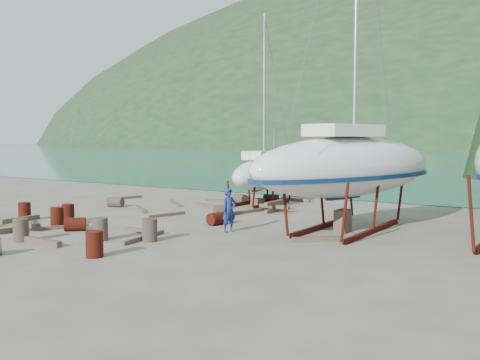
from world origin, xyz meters
The scene contains 37 objects.
ground centered at (0.00, 0.00, 0.00)m, with size 600.00×600.00×0.00m, color #5E564A.
far_house_left centered at (-60.00, 190.00, 2.92)m, with size 6.60×5.60×5.60m.
moored_boat_left centered at (-30.00, 60.00, 0.39)m, with size 2.00×5.00×6.05m.
moored_boat_far centered at (-8.00, 110.00, 0.39)m, with size 2.00×5.00×6.05m.
large_sailboat_near centered at (6.21, 4.28, 2.80)m, with size 6.19×11.49×17.37m.
small_sailboat_shore centered at (-1.64, 9.87, 1.87)m, with size 3.54×7.37×11.32m.
worker centered at (2.19, 1.12, 0.93)m, with size 0.68×0.45×1.87m, color navy.
drum_4 centered at (-1.39, 10.67, 0.29)m, with size 0.58×0.58×0.88m, color #59160F.
drum_5 centered at (0.83, -2.26, 0.44)m, with size 0.58×0.58×0.88m, color #2D2823.
drum_6 centered at (0.65, 2.37, 0.29)m, with size 0.58×0.58×0.88m, color #59160F.
drum_7 centered at (1.23, -5.33, 0.44)m, with size 0.58×0.58×0.88m, color #59160F.
drum_8 centered at (-5.61, -1.00, 0.44)m, with size 0.58×0.58×0.88m, color #59160F.
drum_9 centered at (-2.99, 9.73, 0.29)m, with size 0.58×0.58×0.88m, color #2D2823.
drum_11 centered at (-0.81, 4.82, 0.29)m, with size 0.58×0.58×0.88m, color #2D2823.
drum_12 centered at (-3.46, -2.34, 0.29)m, with size 0.58×0.58×0.88m, color #59160F.
drum_13 centered at (-7.89, -1.76, 0.44)m, with size 0.58×0.58×0.88m, color #59160F.
drum_14 centered at (-5.03, -2.05, 0.44)m, with size 0.58×0.58×0.88m, color #59160F.
drum_15 centered at (-8.07, 4.28, 0.29)m, with size 0.58×0.58×0.88m, color #2D2823.
drum_16 centered at (-3.29, -5.03, 0.44)m, with size 0.58×0.58×0.88m, color #2D2823.
drum_17 centered at (-0.89, -3.20, 0.44)m, with size 0.58×0.58×0.88m, color #2D2823.
timber_0 centered at (-4.54, 10.06, 0.07)m, with size 0.14×2.24×0.14m, color brown.
timber_1 centered at (6.28, 1.30, 0.10)m, with size 0.19×2.09×0.19m, color brown.
timber_3 centered at (-4.59, -2.68, 0.07)m, with size 0.15×3.19×0.15m, color brown.
timber_4 centered at (-5.68, 3.89, 0.09)m, with size 0.17×2.23×0.17m, color brown.
timber_5 centered at (0.35, -2.10, 0.08)m, with size 0.16×2.82×0.16m, color brown.
timber_6 centered at (-0.59, 12.59, 0.10)m, with size 0.19×1.93×0.19m, color brown.
timber_7 centered at (-0.90, -1.12, 0.09)m, with size 0.17×1.68×0.17m, color brown.
timber_8 centered at (-3.56, 7.07, 0.09)m, with size 0.19×2.22×0.19m, color brown.
timber_9 centered at (-1.82, 12.67, 0.08)m, with size 0.15×2.54×0.15m, color brown.
timber_10 centered at (-0.30, 6.61, 0.08)m, with size 0.16×3.16×0.16m, color brown.
timber_11 centered at (-3.12, 3.15, 0.08)m, with size 0.15×2.26×0.15m, color brown.
timber_12 centered at (-6.63, -2.29, 0.08)m, with size 0.17×2.54×0.17m, color brown.
timber_15 centered at (-6.02, 7.16, 0.07)m, with size 0.15×2.74×0.15m, color brown.
timber_16 centered at (-2.30, -4.99, 0.11)m, with size 0.23×2.57×0.23m, color brown.
timber_17 centered at (-10.64, 7.45, 0.08)m, with size 0.16×2.58×0.16m, color brown.
timber_pile_fore centered at (-5.41, -3.64, 0.30)m, with size 1.80×1.80×0.60m.
timber_pile_aft centered at (0.65, 7.57, 0.30)m, with size 1.80×1.80×0.60m.
Camera 1 is at (15.07, -17.22, 3.95)m, focal length 40.00 mm.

